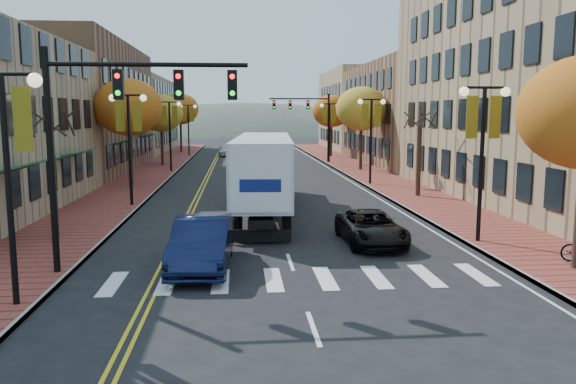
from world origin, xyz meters
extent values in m
plane|color=black|center=(0.00, 0.00, 0.00)|extent=(200.00, 200.00, 0.00)
cube|color=brown|center=(-9.00, 32.50, 0.07)|extent=(4.00, 85.00, 0.15)
cube|color=brown|center=(9.00, 32.50, 0.07)|extent=(4.00, 85.00, 0.15)
cube|color=brown|center=(-17.00, 36.00, 5.50)|extent=(12.00, 24.00, 11.00)
cube|color=#9E8966|center=(-17.00, 61.00, 4.75)|extent=(12.00, 26.00, 9.50)
cube|color=brown|center=(18.50, 42.00, 5.00)|extent=(15.00, 24.00, 10.00)
cube|color=#9E8966|center=(18.50, 64.00, 5.50)|extent=(15.00, 20.00, 11.00)
cylinder|color=#382619|center=(-9.00, 8.00, 2.25)|extent=(0.28, 0.28, 4.20)
cylinder|color=#382619|center=(-9.00, 24.00, 2.60)|extent=(0.28, 0.28, 4.90)
ellipsoid|color=#CC6218|center=(-9.00, 24.00, 5.46)|extent=(4.48, 4.48, 3.81)
cylinder|color=#382619|center=(-9.00, 40.00, 2.42)|extent=(0.28, 0.28, 4.55)
ellipsoid|color=gold|center=(-9.00, 40.00, 5.07)|extent=(4.16, 4.16, 3.54)
cylinder|color=#382619|center=(-9.00, 58.00, 2.67)|extent=(0.28, 0.28, 5.04)
ellipsoid|color=#CC6218|center=(-9.00, 58.00, 5.62)|extent=(4.61, 4.61, 3.92)
cylinder|color=#382619|center=(9.00, 18.00, 2.25)|extent=(0.28, 0.28, 4.20)
cylinder|color=#382619|center=(9.00, 34.00, 2.60)|extent=(0.28, 0.28, 4.90)
ellipsoid|color=gold|center=(9.00, 34.00, 5.46)|extent=(4.48, 4.48, 3.81)
cylinder|color=#382619|center=(9.00, 50.00, 2.53)|extent=(0.28, 0.28, 4.76)
ellipsoid|color=#CC6218|center=(9.00, 50.00, 5.30)|extent=(4.35, 4.35, 3.70)
cylinder|color=black|center=(-7.50, 0.00, 3.00)|extent=(0.16, 0.16, 6.00)
cylinder|color=black|center=(-7.50, 0.00, 6.00)|extent=(1.60, 0.10, 0.10)
sphere|color=#FFF2CC|center=(-6.70, 0.00, 5.85)|extent=(0.36, 0.36, 0.36)
cube|color=gold|center=(-7.05, 0.00, 4.90)|extent=(0.45, 0.03, 1.60)
cylinder|color=black|center=(-7.50, 16.00, 3.00)|extent=(0.16, 0.16, 6.00)
cylinder|color=black|center=(-7.50, 16.00, 6.00)|extent=(1.60, 0.10, 0.10)
sphere|color=#FFF2CC|center=(-8.30, 16.00, 5.85)|extent=(0.36, 0.36, 0.36)
sphere|color=#FFF2CC|center=(-6.70, 16.00, 5.85)|extent=(0.36, 0.36, 0.36)
cube|color=gold|center=(-7.95, 16.00, 4.90)|extent=(0.45, 0.03, 1.60)
cube|color=gold|center=(-7.05, 16.00, 4.90)|extent=(0.45, 0.03, 1.60)
cylinder|color=black|center=(-7.50, 34.00, 3.00)|extent=(0.16, 0.16, 6.00)
cylinder|color=black|center=(-7.50, 34.00, 6.00)|extent=(1.60, 0.10, 0.10)
sphere|color=#FFF2CC|center=(-8.30, 34.00, 5.85)|extent=(0.36, 0.36, 0.36)
sphere|color=#FFF2CC|center=(-6.70, 34.00, 5.85)|extent=(0.36, 0.36, 0.36)
cube|color=gold|center=(-7.95, 34.00, 4.90)|extent=(0.45, 0.03, 1.60)
cube|color=gold|center=(-7.05, 34.00, 4.90)|extent=(0.45, 0.03, 1.60)
cylinder|color=black|center=(-7.50, 52.00, 3.00)|extent=(0.16, 0.16, 6.00)
cylinder|color=black|center=(-7.50, 52.00, 6.00)|extent=(1.60, 0.10, 0.10)
sphere|color=#FFF2CC|center=(-8.30, 52.00, 5.85)|extent=(0.36, 0.36, 0.36)
sphere|color=#FFF2CC|center=(-6.70, 52.00, 5.85)|extent=(0.36, 0.36, 0.36)
cube|color=gold|center=(-7.95, 52.00, 4.90)|extent=(0.45, 0.03, 1.60)
cube|color=gold|center=(-7.05, 52.00, 4.90)|extent=(0.45, 0.03, 1.60)
cylinder|color=black|center=(7.50, 6.00, 3.00)|extent=(0.16, 0.16, 6.00)
cylinder|color=black|center=(7.50, 6.00, 6.00)|extent=(1.60, 0.10, 0.10)
sphere|color=#FFF2CC|center=(6.70, 6.00, 5.85)|extent=(0.36, 0.36, 0.36)
sphere|color=#FFF2CC|center=(8.30, 6.00, 5.85)|extent=(0.36, 0.36, 0.36)
cube|color=gold|center=(7.05, 6.00, 4.90)|extent=(0.45, 0.03, 1.60)
cube|color=gold|center=(7.95, 6.00, 4.90)|extent=(0.45, 0.03, 1.60)
cylinder|color=black|center=(7.50, 24.00, 3.00)|extent=(0.16, 0.16, 6.00)
cylinder|color=black|center=(7.50, 24.00, 6.00)|extent=(1.60, 0.10, 0.10)
sphere|color=#FFF2CC|center=(6.70, 24.00, 5.85)|extent=(0.36, 0.36, 0.36)
sphere|color=#FFF2CC|center=(8.30, 24.00, 5.85)|extent=(0.36, 0.36, 0.36)
cube|color=gold|center=(7.05, 24.00, 4.90)|extent=(0.45, 0.03, 1.60)
cube|color=gold|center=(7.95, 24.00, 4.90)|extent=(0.45, 0.03, 1.60)
cylinder|color=black|center=(7.50, 42.00, 3.00)|extent=(0.16, 0.16, 6.00)
cylinder|color=black|center=(7.50, 42.00, 6.00)|extent=(1.60, 0.10, 0.10)
sphere|color=#FFF2CC|center=(6.70, 42.00, 5.85)|extent=(0.36, 0.36, 0.36)
sphere|color=#FFF2CC|center=(8.30, 42.00, 5.85)|extent=(0.36, 0.36, 0.36)
cube|color=gold|center=(7.05, 42.00, 4.90)|extent=(0.45, 0.03, 1.60)
cube|color=gold|center=(7.95, 42.00, 4.90)|extent=(0.45, 0.03, 1.60)
cylinder|color=black|center=(-7.40, 3.00, 3.50)|extent=(0.20, 0.20, 7.00)
cylinder|color=black|center=(-4.40, 3.00, 6.50)|extent=(6.00, 0.14, 0.14)
cube|color=black|center=(-5.30, 3.00, 5.90)|extent=(0.30, 0.25, 0.90)
sphere|color=#FF0C0C|center=(-5.30, 2.86, 6.15)|extent=(0.16, 0.16, 0.16)
cube|color=black|center=(-3.50, 3.00, 5.90)|extent=(0.30, 0.25, 0.90)
sphere|color=#FF0C0C|center=(-3.50, 2.86, 6.15)|extent=(0.16, 0.16, 0.16)
cube|color=black|center=(-1.88, 3.00, 5.90)|extent=(0.30, 0.25, 0.90)
sphere|color=#FF0C0C|center=(-1.88, 2.86, 6.15)|extent=(0.16, 0.16, 0.16)
cylinder|color=black|center=(7.40, 42.00, 3.50)|extent=(0.20, 0.20, 7.00)
cylinder|color=black|center=(4.40, 42.00, 6.50)|extent=(6.00, 0.14, 0.14)
cube|color=black|center=(5.30, 42.00, 5.90)|extent=(0.30, 0.25, 0.90)
sphere|color=#FF0C0C|center=(5.30, 41.86, 6.15)|extent=(0.16, 0.16, 0.16)
cube|color=black|center=(3.50, 42.00, 5.90)|extent=(0.30, 0.25, 0.90)
sphere|color=#FF0C0C|center=(3.50, 41.86, 6.15)|extent=(0.16, 0.16, 0.16)
cube|color=black|center=(1.88, 42.00, 5.90)|extent=(0.30, 0.25, 0.90)
sphere|color=#FF0C0C|center=(1.88, 41.86, 6.15)|extent=(0.16, 0.16, 0.16)
cube|color=black|center=(-0.50, 12.74, 0.83)|extent=(1.80, 12.77, 0.34)
cube|color=silver|center=(-0.50, 12.74, 2.55)|extent=(3.36, 12.87, 2.74)
cube|color=black|center=(0.01, 20.56, 1.62)|extent=(2.63, 3.09, 2.45)
cylinder|color=black|center=(-1.86, 7.73, 0.49)|extent=(0.41, 1.00, 0.98)
cylinder|color=black|center=(0.20, 7.60, 0.49)|extent=(0.41, 1.00, 0.98)
cylinder|color=black|center=(-1.78, 8.90, 0.49)|extent=(0.41, 1.00, 0.98)
cylinder|color=black|center=(0.27, 8.77, 0.49)|extent=(0.41, 1.00, 0.98)
cylinder|color=black|center=(-1.10, 19.46, 0.49)|extent=(0.41, 1.00, 0.98)
cylinder|color=black|center=(0.96, 19.32, 0.49)|extent=(0.41, 1.00, 0.98)
cylinder|color=black|center=(-0.96, 21.61, 0.49)|extent=(0.41, 1.00, 0.98)
cylinder|color=black|center=(1.10, 21.47, 0.49)|extent=(0.41, 1.00, 0.98)
imported|color=black|center=(-2.93, 3.51, 0.84)|extent=(2.00, 5.15, 1.67)
imported|color=black|center=(3.38, 6.44, 0.64)|extent=(2.21, 4.67, 1.29)
imported|color=silver|center=(-3.25, 52.64, 0.71)|extent=(2.00, 4.28, 1.42)
imported|color=#9B9BA2|center=(1.07, 57.96, 0.59)|extent=(2.18, 4.24, 1.18)
imported|color=#ADAEB5|center=(0.50, 71.63, 0.74)|extent=(2.09, 4.64, 1.48)
camera|label=1|loc=(-1.72, -14.56, 5.04)|focal=35.00mm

